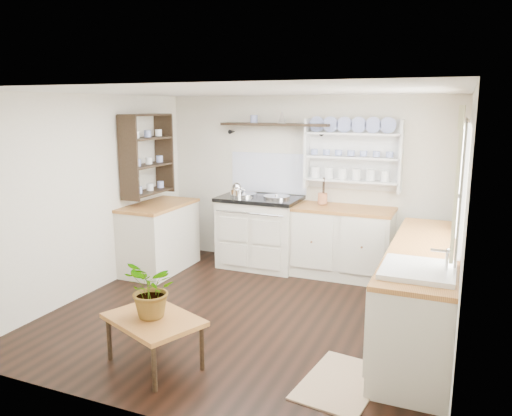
# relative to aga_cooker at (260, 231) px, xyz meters

# --- Properties ---
(floor) EXTENTS (4.00, 3.80, 0.01)m
(floor) POSITION_rel_aga_cooker_xyz_m (0.53, -1.57, -0.49)
(floor) COLOR black
(floor) RESTS_ON ground
(wall_back) EXTENTS (4.00, 0.02, 2.30)m
(wall_back) POSITION_rel_aga_cooker_xyz_m (0.53, 0.33, 0.66)
(wall_back) COLOR beige
(wall_back) RESTS_ON ground
(wall_right) EXTENTS (0.02, 3.80, 2.30)m
(wall_right) POSITION_rel_aga_cooker_xyz_m (2.53, -1.57, 0.66)
(wall_right) COLOR beige
(wall_right) RESTS_ON ground
(wall_left) EXTENTS (0.02, 3.80, 2.30)m
(wall_left) POSITION_rel_aga_cooker_xyz_m (-1.47, -1.57, 0.66)
(wall_left) COLOR beige
(wall_left) RESTS_ON ground
(ceiling) EXTENTS (4.00, 3.80, 0.01)m
(ceiling) POSITION_rel_aga_cooker_xyz_m (0.53, -1.57, 1.81)
(ceiling) COLOR white
(ceiling) RESTS_ON wall_back
(window) EXTENTS (0.08, 1.55, 1.22)m
(window) POSITION_rel_aga_cooker_xyz_m (2.48, -1.42, 1.07)
(window) COLOR white
(window) RESTS_ON wall_right
(aga_cooker) EXTENTS (1.08, 0.75, 1.00)m
(aga_cooker) POSITION_rel_aga_cooker_xyz_m (0.00, 0.00, 0.00)
(aga_cooker) COLOR beige
(aga_cooker) RESTS_ON floor
(back_cabinets) EXTENTS (1.27, 0.63, 0.90)m
(back_cabinets) POSITION_rel_aga_cooker_xyz_m (1.13, 0.03, -0.03)
(back_cabinets) COLOR beige
(back_cabinets) RESTS_ON floor
(right_cabinets) EXTENTS (0.62, 2.43, 0.90)m
(right_cabinets) POSITION_rel_aga_cooker_xyz_m (2.23, -1.47, -0.03)
(right_cabinets) COLOR beige
(right_cabinets) RESTS_ON floor
(belfast_sink) EXTENTS (0.55, 0.60, 0.45)m
(belfast_sink) POSITION_rel_aga_cooker_xyz_m (2.23, -2.22, 0.31)
(belfast_sink) COLOR white
(belfast_sink) RESTS_ON right_cabinets
(left_cabinets) EXTENTS (0.62, 1.13, 0.90)m
(left_cabinets) POSITION_rel_aga_cooker_xyz_m (-1.17, -0.67, -0.03)
(left_cabinets) COLOR beige
(left_cabinets) RESTS_ON floor
(plate_rack) EXTENTS (1.20, 0.22, 0.90)m
(plate_rack) POSITION_rel_aga_cooker_xyz_m (1.18, 0.29, 1.06)
(plate_rack) COLOR white
(plate_rack) RESTS_ON wall_back
(high_shelf) EXTENTS (1.50, 0.29, 0.16)m
(high_shelf) POSITION_rel_aga_cooker_xyz_m (0.13, 0.21, 1.42)
(high_shelf) COLOR black
(high_shelf) RESTS_ON wall_back
(left_shelving) EXTENTS (0.28, 0.80, 1.05)m
(left_shelving) POSITION_rel_aga_cooker_xyz_m (-1.31, -0.67, 1.06)
(left_shelving) COLOR black
(left_shelving) RESTS_ON wall_left
(kettle) EXTENTS (0.18, 0.18, 0.22)m
(kettle) POSITION_rel_aga_cooker_xyz_m (-0.28, -0.12, 0.55)
(kettle) COLOR silver
(kettle) RESTS_ON aga_cooker
(utensil_crock) EXTENTS (0.12, 0.12, 0.14)m
(utensil_crock) POSITION_rel_aga_cooker_xyz_m (0.83, 0.11, 0.49)
(utensil_crock) COLOR #AB653E
(utensil_crock) RESTS_ON back_cabinets
(center_table) EXTENTS (0.95, 0.83, 0.43)m
(center_table) POSITION_rel_aga_cooker_xyz_m (0.20, -2.84, -0.11)
(center_table) COLOR brown
(center_table) RESTS_ON floor
(potted_plant) EXTENTS (0.58, 0.57, 0.49)m
(potted_plant) POSITION_rel_aga_cooker_xyz_m (0.20, -2.84, 0.19)
(potted_plant) COLOR #3F7233
(potted_plant) RESTS_ON center_table
(floor_rug) EXTENTS (0.66, 0.92, 0.02)m
(floor_rug) POSITION_rel_aga_cooker_xyz_m (1.73, -2.52, -0.48)
(floor_rug) COLOR #927955
(floor_rug) RESTS_ON floor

